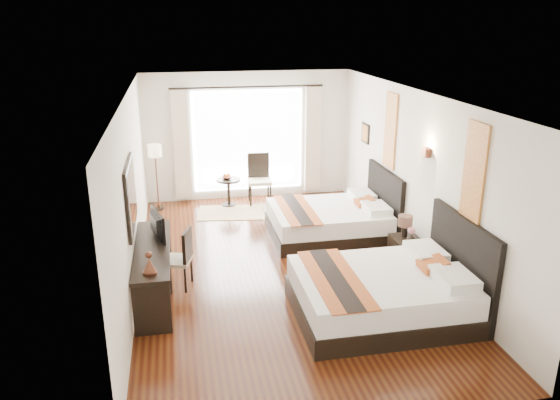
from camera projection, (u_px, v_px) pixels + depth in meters
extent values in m
cube|color=#341209|center=(280.00, 267.00, 8.95)|extent=(4.50, 7.50, 0.01)
cube|color=white|center=(280.00, 95.00, 8.06)|extent=(4.50, 7.50, 0.02)
cube|color=silver|center=(415.00, 177.00, 8.91)|extent=(0.01, 7.50, 2.80)
cube|color=silver|center=(132.00, 193.00, 8.10)|extent=(0.01, 7.50, 2.80)
cube|color=silver|center=(248.00, 136.00, 11.99)|extent=(4.50, 0.01, 2.80)
cube|color=silver|center=(359.00, 302.00, 5.02)|extent=(4.50, 0.01, 2.80)
cube|color=white|center=(248.00, 141.00, 12.01)|extent=(2.40, 0.02, 2.20)
cube|color=white|center=(248.00, 141.00, 11.95)|extent=(2.30, 0.02, 2.10)
cube|color=#BBAB91|center=(181.00, 145.00, 11.66)|extent=(0.35, 0.14, 2.35)
cube|color=#BBAB91|center=(313.00, 140.00, 12.18)|extent=(0.35, 0.14, 2.35)
cube|color=maroon|center=(474.00, 174.00, 7.10)|extent=(0.03, 0.50, 1.35)
cube|color=maroon|center=(390.00, 131.00, 9.77)|extent=(0.03, 0.50, 1.35)
cube|color=#4F2A1C|center=(426.00, 153.00, 8.33)|extent=(0.10, 0.14, 0.14)
cube|color=black|center=(131.00, 196.00, 7.51)|extent=(0.04, 1.25, 0.95)
cube|color=white|center=(132.00, 196.00, 7.51)|extent=(0.01, 1.12, 0.82)
cube|color=black|center=(379.00, 306.00, 7.46)|extent=(2.27, 1.77, 0.28)
cube|color=white|center=(380.00, 286.00, 7.36)|extent=(2.21, 1.73, 0.33)
cube|color=black|center=(461.00, 264.00, 7.51)|extent=(0.08, 1.77, 1.33)
cube|color=#A04019|center=(335.00, 278.00, 7.19)|extent=(0.61, 1.83, 0.02)
cube|color=black|center=(327.00, 230.00, 10.15)|extent=(2.10, 1.64, 0.26)
cube|color=white|center=(328.00, 215.00, 10.06)|extent=(2.04, 1.60, 0.31)
cube|color=black|center=(384.00, 201.00, 10.19)|extent=(0.08, 1.64, 1.23)
cube|color=#A04019|center=(297.00, 209.00, 9.90)|extent=(0.56, 1.70, 0.02)
cube|color=black|center=(406.00, 253.00, 8.82)|extent=(0.44, 0.54, 0.52)
cylinder|color=black|center=(404.00, 231.00, 8.81)|extent=(0.10, 0.10, 0.19)
cylinder|color=#3F281E|center=(405.00, 221.00, 8.75)|extent=(0.23, 0.23, 0.17)
imported|color=black|center=(411.00, 239.00, 8.61)|extent=(0.15, 0.15, 0.13)
cube|color=black|center=(154.00, 271.00, 7.92)|extent=(0.50, 2.20, 0.76)
imported|color=black|center=(153.00, 225.00, 8.08)|extent=(0.27, 0.73, 0.42)
cube|color=beige|center=(176.00, 261.00, 8.16)|extent=(0.53, 0.53, 0.06)
cube|color=black|center=(187.00, 245.00, 8.06)|extent=(0.16, 0.40, 0.48)
cylinder|color=black|center=(159.00, 209.00, 11.61)|extent=(0.21, 0.21, 0.03)
cylinder|color=#4F2A1C|center=(157.00, 181.00, 11.41)|extent=(0.03, 0.03, 1.19)
cylinder|color=beige|center=(155.00, 151.00, 11.20)|extent=(0.28, 0.28, 0.25)
cylinder|color=black|center=(229.00, 192.00, 11.77)|extent=(0.51, 0.51, 0.59)
imported|color=#4C341B|center=(227.00, 178.00, 11.67)|extent=(0.23, 0.23, 0.05)
cube|color=beige|center=(260.00, 181.00, 11.83)|extent=(0.53, 0.53, 0.07)
cube|color=black|center=(258.00, 165.00, 11.95)|extent=(0.47, 0.08, 0.56)
cube|color=tan|center=(231.00, 213.00, 11.39)|extent=(1.47, 1.10, 0.01)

